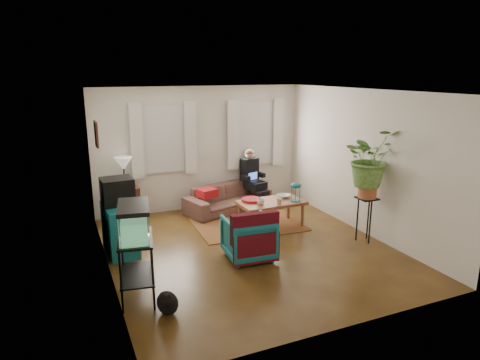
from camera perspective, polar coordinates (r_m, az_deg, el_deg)
name	(u,v)px	position (r m, az deg, el deg)	size (l,w,h in m)	color
floor	(249,249)	(7.26, 1.27, -9.16)	(4.50, 5.00, 0.01)	#4F2B14
ceiling	(250,91)	(6.67, 1.39, 11.79)	(4.50, 5.00, 0.01)	white
wall_back	(201,148)	(9.13, -5.24, 4.22)	(4.50, 0.01, 2.60)	silver
wall_front	(346,223)	(4.79, 13.95, -5.61)	(4.50, 0.01, 2.60)	silver
wall_left	(104,188)	(6.28, -17.68, -1.08)	(0.01, 5.00, 2.60)	silver
wall_right	(363,162)	(8.03, 16.09, 2.31)	(0.01, 5.00, 2.60)	silver
window_left	(163,139)	(8.86, -10.17, 5.39)	(1.08, 0.04, 1.38)	white
window_right	(255,133)	(9.53, 1.96, 6.22)	(1.08, 0.04, 1.38)	white
curtains_left	(164,140)	(8.78, -10.05, 5.31)	(1.36, 0.06, 1.50)	white
curtains_right	(256,134)	(9.46, 2.17, 6.16)	(1.36, 0.06, 1.50)	white
picture_frame	(97,134)	(6.99, -18.55, 5.81)	(0.04, 0.32, 0.40)	#3D2616
area_rug	(246,223)	(8.41, 0.86, -5.76)	(2.00, 1.60, 0.01)	maroon
sofa	(228,194)	(9.08, -1.60, -1.83)	(1.88, 0.74, 0.74)	brown
seated_person	(252,180)	(9.44, 1.63, 0.02)	(0.47, 0.58, 1.12)	black
side_table	(126,203)	(8.82, -14.95, -3.04)	(0.46, 0.46, 0.67)	#412618
table_lamp	(124,173)	(8.66, -15.21, 0.90)	(0.35, 0.35, 0.61)	white
dresser	(120,229)	(7.28, -15.73, -6.28)	(0.45, 0.89, 0.80)	#115C66
crt_tv	(117,191)	(7.18, -16.06, -1.42)	(0.49, 0.45, 0.43)	black
aquarium_stand	(137,268)	(5.79, -13.55, -11.39)	(0.43, 0.76, 0.85)	black
aquarium	(134,221)	(5.54, -13.95, -5.33)	(0.38, 0.69, 0.45)	#7FD899
black_cat	(167,301)	(5.51, -9.66, -15.57)	(0.26, 0.40, 0.34)	black
armchair	(248,236)	(6.81, 1.14, -7.43)	(0.73, 0.68, 0.75)	#135773
serape_throw	(255,233)	(6.50, 2.03, -7.05)	(0.75, 0.17, 0.61)	#9E0A0A
coffee_table	(271,214)	(8.18, 4.16, -4.53)	(1.23, 0.67, 0.51)	brown
cup_a	(261,202)	(7.87, 2.78, -2.92)	(0.14, 0.14, 0.11)	white
cup_b	(279,201)	(7.94, 5.24, -2.81)	(0.11, 0.11, 0.11)	beige
bowl	(284,196)	(8.34, 5.87, -2.14)	(0.24, 0.24, 0.06)	white
snack_tray	(251,200)	(8.09, 1.54, -2.65)	(0.38, 0.38, 0.04)	#B21414
birdcage	(296,192)	(8.12, 7.42, -1.57)	(0.20, 0.20, 0.36)	#115B6B
plant_stand	(365,219)	(7.76, 16.35, -5.06)	(0.33, 0.33, 0.79)	black
potted_plant	(369,167)	(7.51, 16.85, 1.72)	(0.90, 0.78, 1.00)	#599947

